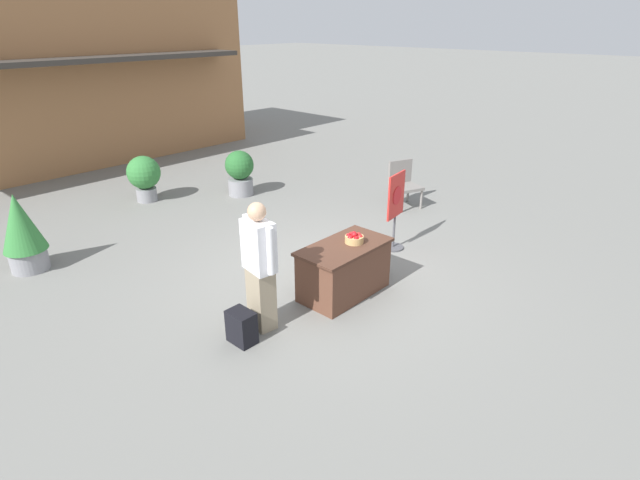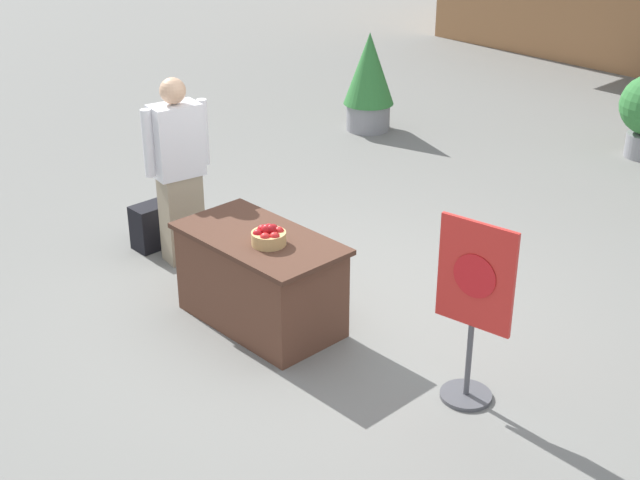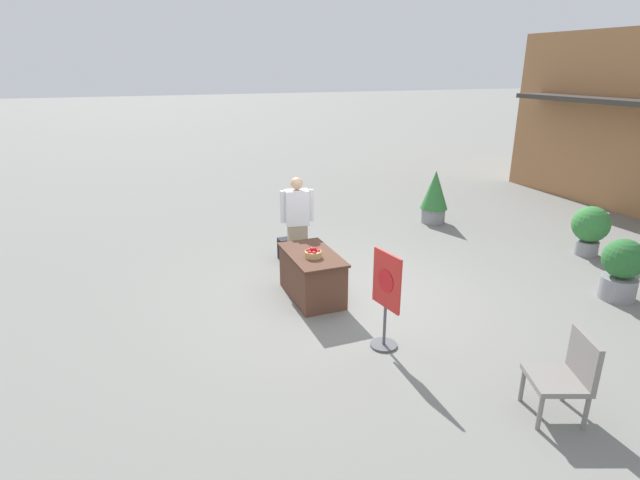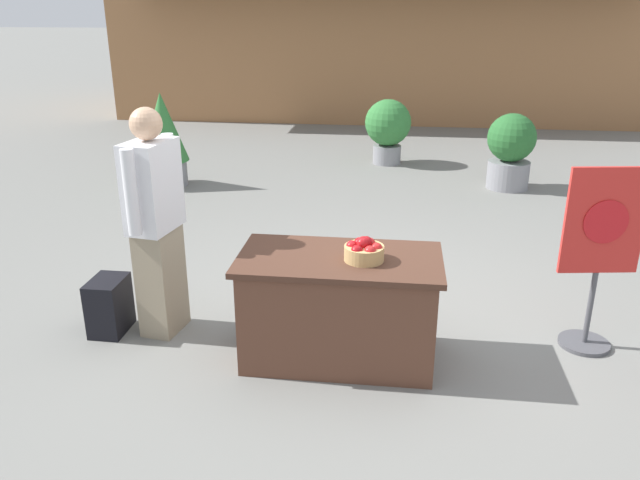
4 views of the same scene
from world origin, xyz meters
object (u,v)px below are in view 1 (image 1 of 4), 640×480
apple_basket (354,238)px  person_visitor (260,266)px  poster_board (395,209)px  backpack (242,327)px  potted_plant_near_right (144,175)px  display_table (344,269)px  patio_chair (403,182)px  potted_plant_near_left (22,231)px  potted_plant_far_right (240,172)px

apple_basket → person_visitor: bearing=170.2°
poster_board → backpack: bearing=-95.0°
backpack → potted_plant_near_right: bearing=70.8°
person_visitor → display_table: bearing=0.0°
apple_basket → backpack: size_ratio=0.62×
apple_basket → patio_chair: size_ratio=0.28×
display_table → potted_plant_near_right: size_ratio=1.38×
potted_plant_near_left → potted_plant_far_right: bearing=5.3°
potted_plant_far_right → display_table: bearing=-112.0°
potted_plant_far_right → potted_plant_near_left: potted_plant_near_left is taller
apple_basket → potted_plant_near_right: 5.77m
display_table → potted_plant_near_left: (-2.75, 4.11, 0.28)m
person_visitor → potted_plant_near_left: 4.14m
person_visitor → backpack: size_ratio=4.00×
potted_plant_near_left → poster_board: bearing=-39.8°
potted_plant_far_right → patio_chair: bearing=-59.1°
person_visitor → potted_plant_near_left: person_visitor is taller
apple_basket → poster_board: (1.60, 0.40, -0.11)m
potted_plant_far_right → person_visitor: bearing=-126.4°
poster_board → potted_plant_far_right: bearing=170.4°
person_visitor → potted_plant_near_left: (-1.40, 3.89, -0.20)m
backpack → potted_plant_near_right: (1.94, 5.57, 0.36)m
poster_board → potted_plant_near_right: bearing=-172.3°
backpack → poster_board: size_ratio=0.32×
potted_plant_near_right → potted_plant_near_left: bearing=-151.4°
backpack → patio_chair: patio_chair is taller
backpack → display_table: bearing=-4.8°
patio_chair → potted_plant_near_right: 5.50m
person_visitor → poster_board: size_ratio=1.26×
display_table → apple_basket: size_ratio=5.21×
display_table → apple_basket: bearing=-13.4°
potted_plant_near_left → backpack: bearing=-75.7°
display_table → potted_plant_near_right: potted_plant_near_right is taller
backpack → patio_chair: (5.42, 1.32, 0.31)m
potted_plant_far_right → potted_plant_near_right: bearing=144.2°
apple_basket → potted_plant_far_right: potted_plant_far_right is taller
apple_basket → display_table: bearing=166.6°
display_table → apple_basket: apple_basket is taller
person_visitor → poster_board: 3.11m
poster_board → potted_plant_near_right: 5.58m
apple_basket → poster_board: bearing=14.2°
backpack → potted_plant_near_right: potted_plant_near_right is taller
display_table → person_visitor: (-1.35, 0.22, 0.48)m
display_table → person_visitor: 1.44m
apple_basket → patio_chair: bearing=23.2°
person_visitor → poster_board: bearing=12.0°
potted_plant_far_right → potted_plant_near_left: 4.61m
backpack → poster_board: bearing=3.5°
poster_board → potted_plant_far_right: 4.18m
backpack → potted_plant_near_left: potted_plant_near_left is taller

